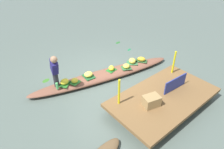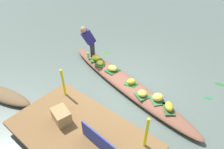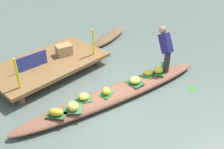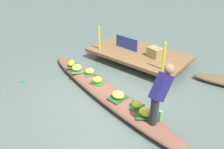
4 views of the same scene
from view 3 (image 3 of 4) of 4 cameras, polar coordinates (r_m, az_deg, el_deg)
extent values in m
plane|color=#526058|center=(6.48, 0.78, -5.13)|extent=(40.00, 40.00, 0.00)
cube|color=brown|center=(7.55, -13.87, 2.49)|extent=(3.20, 1.80, 0.10)
cylinder|color=brown|center=(6.61, -19.33, -5.03)|extent=(0.14, 0.14, 0.26)
cylinder|color=brown|center=(7.79, -2.95, 2.94)|extent=(0.14, 0.14, 0.26)
cylinder|color=brown|center=(8.79, -9.47, 6.08)|extent=(0.14, 0.14, 0.26)
ellipsoid|color=brown|center=(6.41, 0.79, -4.28)|extent=(5.30, 1.81, 0.24)
ellipsoid|color=brown|center=(9.48, -0.62, 8.33)|extent=(2.06, 0.96, 0.20)
cube|color=#348136|center=(6.98, 7.94, -0.06)|extent=(0.38, 0.36, 0.01)
ellipsoid|color=yellow|center=(6.94, 7.98, 0.44)|extent=(0.28, 0.28, 0.14)
cube|color=#306135|center=(6.07, -6.21, -5.40)|extent=(0.44, 0.43, 0.01)
ellipsoid|color=yellow|center=(6.03, -6.25, -4.84)|extent=(0.30, 0.30, 0.15)
cube|color=#227529|center=(6.20, -1.27, -4.27)|extent=(0.38, 0.31, 0.01)
ellipsoid|color=yellow|center=(6.16, -1.28, -3.66)|extent=(0.30, 0.31, 0.17)
cube|color=#256624|center=(7.13, 10.20, 0.46)|extent=(0.49, 0.46, 0.01)
ellipsoid|color=yellow|center=(7.08, 10.27, 1.08)|extent=(0.32, 0.27, 0.18)
cube|color=#376F43|center=(5.81, -8.54, -7.59)|extent=(0.51, 0.51, 0.01)
ellipsoid|color=#F4D54E|center=(5.75, -8.62, -6.89)|extent=(0.36, 0.37, 0.18)
cube|color=#2C5329|center=(5.73, -12.19, -8.70)|extent=(0.46, 0.50, 0.01)
ellipsoid|color=gold|center=(5.68, -12.28, -8.09)|extent=(0.34, 0.36, 0.16)
cube|color=#1E5629|center=(6.62, 5.10, -1.82)|extent=(0.37, 0.45, 0.01)
ellipsoid|color=#F5DF4E|center=(6.57, 5.13, -1.24)|extent=(0.31, 0.27, 0.16)
cylinder|color=#28282D|center=(7.12, 12.01, 2.75)|extent=(0.16, 0.16, 0.55)
cube|color=navy|center=(6.97, 11.78, 6.79)|extent=(0.28, 0.52, 0.59)
sphere|color=#9E7556|center=(6.95, 11.12, 9.67)|extent=(0.20, 0.20, 0.20)
cylinder|color=#57BD66|center=(7.32, 11.13, 2.23)|extent=(0.08, 0.08, 0.22)
cube|color=navy|center=(7.22, -17.39, 2.79)|extent=(0.91, 0.09, 0.41)
cylinder|color=yellow|center=(6.39, -20.22, 0.22)|extent=(0.06, 0.06, 0.79)
cylinder|color=yellow|center=(7.54, -4.16, 7.18)|extent=(0.06, 0.06, 0.79)
cube|color=#9C7C4C|center=(7.75, -10.57, 5.40)|extent=(0.51, 0.42, 0.30)
ellipsoid|color=#366F23|center=(7.11, 17.24, -2.99)|extent=(0.33, 0.27, 0.01)
camera|label=1|loc=(11.02, -5.01, 33.10)|focal=32.45mm
camera|label=2|loc=(7.40, -40.69, 24.53)|focal=30.87mm
camera|label=4|loc=(6.93, 44.88, 16.64)|focal=34.36mm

